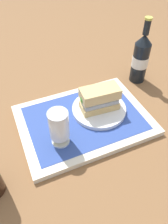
# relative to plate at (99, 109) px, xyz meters

# --- Properties ---
(ground_plane) EXTENTS (3.00, 3.00, 0.00)m
(ground_plane) POSITION_rel_plate_xyz_m (0.06, 0.01, -0.03)
(ground_plane) COLOR brown
(tray) EXTENTS (0.44, 0.32, 0.02)m
(tray) POSITION_rel_plate_xyz_m (0.06, 0.01, -0.02)
(tray) COLOR beige
(tray) RESTS_ON ground_plane
(placemat) EXTENTS (0.38, 0.27, 0.00)m
(placemat) POSITION_rel_plate_xyz_m (0.06, 0.01, -0.01)
(placemat) COLOR #2D4793
(placemat) RESTS_ON tray
(plate) EXTENTS (0.19, 0.19, 0.01)m
(plate) POSITION_rel_plate_xyz_m (0.00, 0.00, 0.00)
(plate) COLOR white
(plate) RESTS_ON placemat
(sandwich) EXTENTS (0.14, 0.07, 0.08)m
(sandwich) POSITION_rel_plate_xyz_m (0.00, -0.00, 0.05)
(sandwich) COLOR tan
(sandwich) RESTS_ON plate
(beer_glass) EXTENTS (0.06, 0.06, 0.12)m
(beer_glass) POSITION_rel_plate_xyz_m (0.17, 0.08, 0.06)
(beer_glass) COLOR silver
(beer_glass) RESTS_ON placemat
(second_bottle) EXTENTS (0.07, 0.07, 0.27)m
(second_bottle) POSITION_rel_plate_xyz_m (-0.24, -0.13, 0.08)
(second_bottle) COLOR black
(second_bottle) RESTS_ON ground_plane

